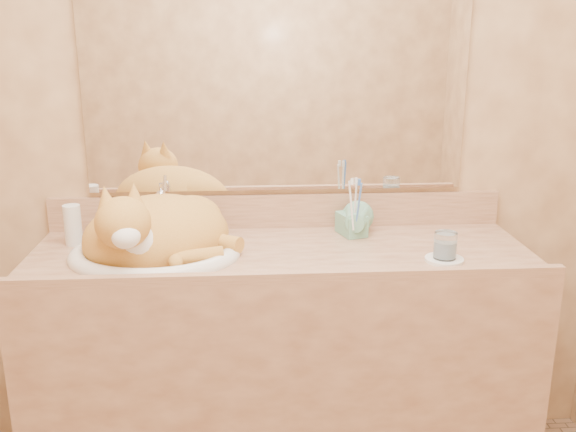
{
  "coord_description": "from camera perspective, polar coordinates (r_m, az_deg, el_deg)",
  "views": [
    {
      "loc": [
        -0.11,
        -1.21,
        1.53
      ],
      "look_at": [
        0.02,
        0.7,
        0.97
      ],
      "focal_mm": 40.0,
      "sensor_mm": 36.0,
      "label": 1
    }
  ],
  "objects": [
    {
      "name": "toothbrush_cup",
      "position": [
        2.16,
        5.94,
        -0.83
      ],
      "size": [
        0.14,
        0.14,
        0.1
      ],
      "primitive_type": "imported",
      "rotation": [
        0.0,
        0.0,
        -0.28
      ],
      "color": "#6AAA8C",
      "rests_on": "vanity_counter"
    },
    {
      "name": "vanity_counter",
      "position": [
        2.23,
        -0.55,
        -13.5
      ],
      "size": [
        1.6,
        0.55,
        0.85
      ],
      "primitive_type": null,
      "color": "brown",
      "rests_on": "floor"
    },
    {
      "name": "toothbrushes",
      "position": [
        2.14,
        6.0,
        1.12
      ],
      "size": [
        0.04,
        0.04,
        0.22
      ],
      "primitive_type": null,
      "color": "silver",
      "rests_on": "toothbrush_cup"
    },
    {
      "name": "lotion_bottle",
      "position": [
        2.22,
        -18.58,
        -0.76
      ],
      "size": [
        0.06,
        0.06,
        0.13
      ],
      "primitive_type": "cylinder",
      "color": "silver",
      "rests_on": "vanity_counter"
    },
    {
      "name": "soap_dispenser",
      "position": [
        2.16,
        6.38,
        0.03
      ],
      "size": [
        0.1,
        0.1,
        0.17
      ],
      "primitive_type": "imported",
      "rotation": [
        0.0,
        0.0,
        0.32
      ],
      "color": "#6AAA8C",
      "rests_on": "vanity_counter"
    },
    {
      "name": "saucer",
      "position": [
        2.03,
        13.72,
        -3.78
      ],
      "size": [
        0.12,
        0.12,
        0.01
      ],
      "primitive_type": "cylinder",
      "color": "white",
      "rests_on": "vanity_counter"
    },
    {
      "name": "faucet",
      "position": [
        2.22,
        -11.15,
        0.33
      ],
      "size": [
        0.07,
        0.13,
        0.17
      ],
      "primitive_type": null,
      "rotation": [
        0.0,
        0.0,
        0.23
      ],
      "color": "silver",
      "rests_on": "vanity_counter"
    },
    {
      "name": "cat",
      "position": [
        2.05,
        -11.81,
        -1.13
      ],
      "size": [
        0.59,
        0.54,
        0.26
      ],
      "primitive_type": null,
      "rotation": [
        0.0,
        0.0,
        0.42
      ],
      "color": "#B7772A",
      "rests_on": "sink_basin"
    },
    {
      "name": "sink_basin",
      "position": [
        2.03,
        -11.83,
        -1.36
      ],
      "size": [
        0.55,
        0.47,
        0.16
      ],
      "primitive_type": null,
      "rotation": [
        0.0,
        0.0,
        -0.08
      ],
      "color": "white",
      "rests_on": "vanity_counter"
    },
    {
      "name": "wall_back",
      "position": [
        2.23,
        -1.01,
        8.97
      ],
      "size": [
        2.4,
        0.02,
        2.5
      ],
      "primitive_type": "cube",
      "color": "#966A44",
      "rests_on": "ground"
    },
    {
      "name": "water_glass",
      "position": [
        2.01,
        13.8,
        -2.55
      ],
      "size": [
        0.07,
        0.07,
        0.08
      ],
      "primitive_type": "cylinder",
      "color": "white",
      "rests_on": "saucer"
    },
    {
      "name": "mirror",
      "position": [
        2.2,
        -1.01,
        12.54
      ],
      "size": [
        1.3,
        0.02,
        0.8
      ],
      "primitive_type": "cube",
      "color": "white",
      "rests_on": "wall_back"
    }
  ]
}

